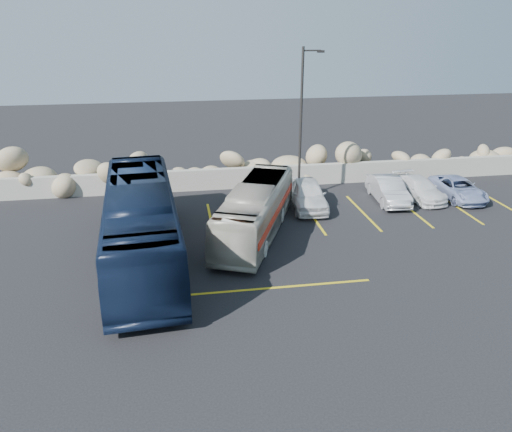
{
  "coord_description": "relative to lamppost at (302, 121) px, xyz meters",
  "views": [
    {
      "loc": [
        -3.95,
        -15.66,
        9.37
      ],
      "look_at": [
        -0.75,
        4.0,
        1.38
      ],
      "focal_mm": 35.0,
      "sensor_mm": 36.0,
      "label": 1
    }
  ],
  "objects": [
    {
      "name": "ground",
      "position": [
        -2.56,
        -9.5,
        -4.3
      ],
      "size": [
        90.0,
        90.0,
        0.0
      ],
      "primitive_type": "plane",
      "color": "black",
      "rests_on": "ground"
    },
    {
      "name": "seawall",
      "position": [
        -2.56,
        2.5,
        -3.7
      ],
      "size": [
        60.0,
        0.4,
        1.2
      ],
      "primitive_type": "cube",
      "color": "gray",
      "rests_on": "ground"
    },
    {
      "name": "riprap_pile",
      "position": [
        -2.56,
        3.7,
        -3.0
      ],
      "size": [
        54.0,
        2.8,
        2.6
      ],
      "primitive_type": null,
      "color": "#988863",
      "rests_on": "ground"
    },
    {
      "name": "parking_lines",
      "position": [
        2.09,
        -3.93,
        -4.29
      ],
      "size": [
        18.16,
        9.36,
        0.01
      ],
      "color": "gold",
      "rests_on": "ground"
    },
    {
      "name": "lamppost",
      "position": [
        0.0,
        0.0,
        0.0
      ],
      "size": [
        1.14,
        0.18,
        8.0
      ],
      "color": "#2A2725",
      "rests_on": "ground"
    },
    {
      "name": "vintage_bus",
      "position": [
        -3.13,
        -4.29,
        -3.11
      ],
      "size": [
        5.09,
        8.64,
        2.37
      ],
      "primitive_type": "imported",
      "rotation": [
        0.0,
        0.0,
        -0.39
      ],
      "color": "beige",
      "rests_on": "ground"
    },
    {
      "name": "tour_coach",
      "position": [
        -8.1,
        -6.07,
        -2.69
      ],
      "size": [
        3.51,
        11.66,
        3.2
      ],
      "primitive_type": "imported",
      "rotation": [
        0.0,
        0.0,
        0.07
      ],
      "color": "black",
      "rests_on": "ground"
    },
    {
      "name": "car_a",
      "position": [
        0.13,
        -1.29,
        -3.57
      ],
      "size": [
        2.1,
        4.39,
        1.45
      ],
      "primitive_type": "imported",
      "rotation": [
        0.0,
        0.0,
        -0.09
      ],
      "color": "white",
      "rests_on": "ground"
    },
    {
      "name": "car_b",
      "position": [
        4.65,
        -1.09,
        -3.64
      ],
      "size": [
        1.69,
        4.09,
        1.32
      ],
      "primitive_type": "imported",
      "rotation": [
        0.0,
        0.0,
        -0.07
      ],
      "color": "#ADADB2",
      "rests_on": "ground"
    },
    {
      "name": "car_c",
      "position": [
        6.54,
        -0.94,
        -3.73
      ],
      "size": [
        1.97,
        4.04,
        1.13
      ],
      "primitive_type": "imported",
      "rotation": [
        0.0,
        0.0,
        0.1
      ],
      "color": "white",
      "rests_on": "ground"
    },
    {
      "name": "car_d",
      "position": [
        8.67,
        -1.25,
        -3.74
      ],
      "size": [
        1.9,
        4.03,
        1.11
      ],
      "primitive_type": "imported",
      "rotation": [
        0.0,
        0.0,
        0.01
      ],
      "color": "#8391BA",
      "rests_on": "ground"
    }
  ]
}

